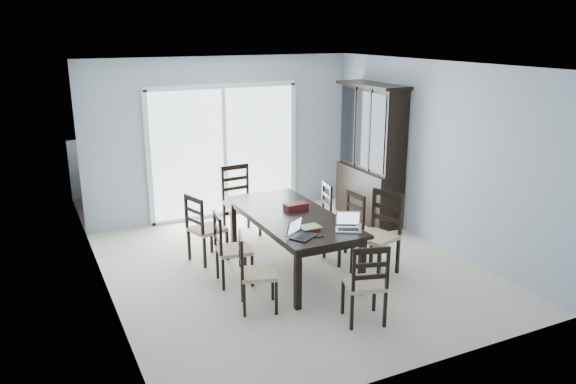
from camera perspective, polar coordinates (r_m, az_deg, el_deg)
name	(u,v)px	position (r m, az deg, el deg)	size (l,w,h in m)	color
floor	(292,269)	(7.38, 0.37, -7.80)	(5.00, 5.00, 0.00)	beige
ceiling	(292,65)	(6.75, 0.41, 12.79)	(5.00, 5.00, 0.00)	white
back_wall	(224,138)	(9.20, -6.56, 5.47)	(4.50, 0.02, 2.60)	#9BAAB9
wall_left	(104,195)	(6.32, -18.23, -0.28)	(0.02, 5.00, 2.60)	#9BAAB9
wall_right	(435,155)	(8.17, 14.70, 3.67)	(0.02, 5.00, 2.60)	#9BAAB9
balcony	(208,201)	(10.45, -8.17, -0.91)	(4.50, 2.00, 0.10)	gray
railing	(190,158)	(11.22, -9.88, 3.38)	(4.50, 0.06, 1.10)	#99999E
dining_table	(292,220)	(7.13, 0.38, -2.86)	(1.00, 2.20, 0.75)	black
china_hutch	(371,155)	(9.05, 8.40, 3.74)	(0.50, 1.38, 2.20)	black
sliding_door	(224,151)	(9.22, -6.47, 4.14)	(2.52, 0.05, 2.18)	silver
chair_left_near	(250,264)	(6.19, -3.84, -7.29)	(0.49, 0.49, 1.02)	black
chair_left_mid	(226,241)	(6.81, -6.28, -4.98)	(0.45, 0.44, 1.05)	black
chair_left_far	(201,221)	(7.47, -8.81, -2.97)	(0.52, 0.51, 1.08)	black
chair_right_near	(381,224)	(7.19, 9.46, -3.22)	(0.59, 0.58, 1.21)	black
chair_right_mid	(349,220)	(7.54, 6.20, -2.82)	(0.43, 0.42, 1.05)	black
chair_right_far	(320,206)	(8.13, 3.30, -1.47)	(0.46, 0.45, 1.01)	black
chair_end_near	(367,276)	(5.91, 8.06, -8.45)	(0.49, 0.50, 1.05)	black
chair_end_far	(238,192)	(8.49, -5.07, -0.04)	(0.47, 0.49, 1.20)	black
laptop_dark	(304,233)	(6.32, 1.61, -4.20)	(0.36, 0.33, 0.20)	black
laptop_silver	(348,226)	(6.57, 6.16, -3.49)	(0.36, 0.32, 0.20)	#B1B1B3
book_stack	(309,228)	(6.58, 2.19, -3.66)	(0.25, 0.20, 0.04)	maroon
cell_phone	(319,236)	(6.36, 3.21, -4.53)	(0.10, 0.04, 0.01)	black
game_box	(296,206)	(7.30, 0.80, -1.44)	(0.30, 0.15, 0.08)	#4E0F13
hot_tub	(177,178)	(10.11, -11.23, 1.43)	(1.95, 1.77, 0.94)	brown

